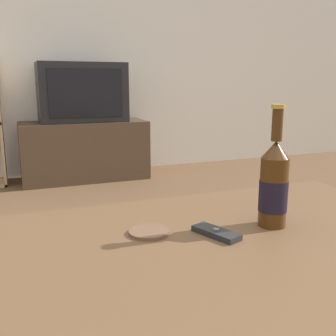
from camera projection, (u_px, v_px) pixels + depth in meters
back_wall at (45, 26)px, 3.37m from camera, size 8.00×0.05×2.60m
coffee_table at (195, 285)px, 0.80m from camera, size 1.38×0.87×0.47m
tv_stand at (85, 150)px, 3.40m from camera, size 1.06×0.45×0.50m
television at (82, 92)px, 3.29m from camera, size 0.71×0.40×0.49m
beer_bottle at (274, 185)px, 0.96m from camera, size 0.07×0.07×0.30m
cell_phone at (216, 233)px, 0.92m from camera, size 0.08×0.13×0.02m
coaster at (149, 232)px, 0.93m from camera, size 0.10×0.10×0.01m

